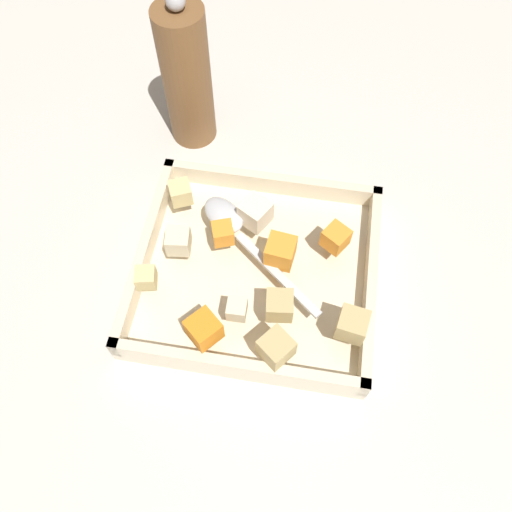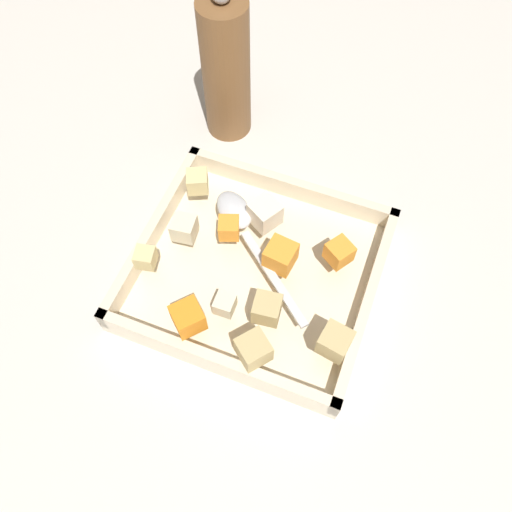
# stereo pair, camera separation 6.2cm
# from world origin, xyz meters

# --- Properties ---
(ground_plane) EXTENTS (4.00, 4.00, 0.00)m
(ground_plane) POSITION_xyz_m (0.00, 0.00, 0.00)
(ground_plane) COLOR beige
(baking_dish) EXTENTS (0.30, 0.27, 0.05)m
(baking_dish) POSITION_xyz_m (0.01, 0.02, 0.01)
(baking_dish) COLOR beige
(baking_dish) RESTS_ON ground_plane
(carrot_chunk_corner_se) EXTENTS (0.04, 0.04, 0.03)m
(carrot_chunk_corner_se) POSITION_xyz_m (0.10, 0.05, 0.06)
(carrot_chunk_corner_se) COLOR orange
(carrot_chunk_corner_se) RESTS_ON baking_dish
(carrot_chunk_corner_nw) EXTENTS (0.05, 0.05, 0.03)m
(carrot_chunk_corner_nw) POSITION_xyz_m (-0.03, -0.09, 0.06)
(carrot_chunk_corner_nw) COLOR orange
(carrot_chunk_corner_nw) RESTS_ON baking_dish
(carrot_chunk_heap_top) EXTENTS (0.04, 0.04, 0.03)m
(carrot_chunk_heap_top) POSITION_xyz_m (0.04, 0.02, 0.06)
(carrot_chunk_heap_top) COLOR orange
(carrot_chunk_heap_top) RESTS_ON baking_dish
(carrot_chunk_center) EXTENTS (0.03, 0.03, 0.03)m
(carrot_chunk_center) POSITION_xyz_m (-0.03, 0.04, 0.06)
(carrot_chunk_center) COLOR orange
(carrot_chunk_center) RESTS_ON baking_dish
(potato_chunk_under_handle) EXTENTS (0.05, 0.05, 0.03)m
(potato_chunk_under_handle) POSITION_xyz_m (0.05, -0.10, 0.06)
(potato_chunk_under_handle) COLOR tan
(potato_chunk_under_handle) RESTS_ON baking_dish
(potato_chunk_corner_ne) EXTENTS (0.03, 0.03, 0.02)m
(potato_chunk_corner_ne) POSITION_xyz_m (-0.11, -0.03, 0.06)
(potato_chunk_corner_ne) COLOR #E0CC89
(potato_chunk_corner_ne) RESTS_ON baking_dish
(potato_chunk_back_center) EXTENTS (0.02, 0.02, 0.02)m
(potato_chunk_back_center) POSITION_xyz_m (-0.00, -0.06, 0.06)
(potato_chunk_back_center) COLOR beige
(potato_chunk_back_center) RESTS_ON baking_dish
(potato_chunk_mid_left) EXTENTS (0.03, 0.03, 0.03)m
(potato_chunk_mid_left) POSITION_xyz_m (0.05, -0.05, 0.06)
(potato_chunk_mid_left) COLOR tan
(potato_chunk_mid_left) RESTS_ON baking_dish
(potato_chunk_near_right) EXTENTS (0.04, 0.04, 0.03)m
(potato_chunk_near_right) POSITION_xyz_m (0.13, -0.06, 0.06)
(potato_chunk_near_right) COLOR tan
(potato_chunk_near_right) RESTS_ON baking_dish
(potato_chunk_near_spoon) EXTENTS (0.03, 0.03, 0.03)m
(potato_chunk_near_spoon) POSITION_xyz_m (-0.09, 0.02, 0.06)
(potato_chunk_near_spoon) COLOR beige
(potato_chunk_near_spoon) RESTS_ON baking_dish
(potato_chunk_near_left) EXTENTS (0.04, 0.04, 0.03)m
(potato_chunk_near_left) POSITION_xyz_m (-0.10, 0.09, 0.06)
(potato_chunk_near_left) COLOR #E0CC89
(potato_chunk_near_left) RESTS_ON baking_dish
(parsnip_chunk_corner_sw) EXTENTS (0.05, 0.05, 0.03)m
(parsnip_chunk_corner_sw) POSITION_xyz_m (0.00, 0.07, 0.06)
(parsnip_chunk_corner_sw) COLOR silver
(parsnip_chunk_corner_sw) RESTS_ON baking_dish
(serving_spoon) EXTENTS (0.17, 0.15, 0.02)m
(serving_spoon) POSITION_xyz_m (-0.03, 0.06, 0.05)
(serving_spoon) COLOR silver
(serving_spoon) RESTS_ON baking_dish
(pepper_mill) EXTENTS (0.07, 0.07, 0.23)m
(pepper_mill) POSITION_xyz_m (-0.12, 0.25, 0.11)
(pepper_mill) COLOR brown
(pepper_mill) RESTS_ON ground_plane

